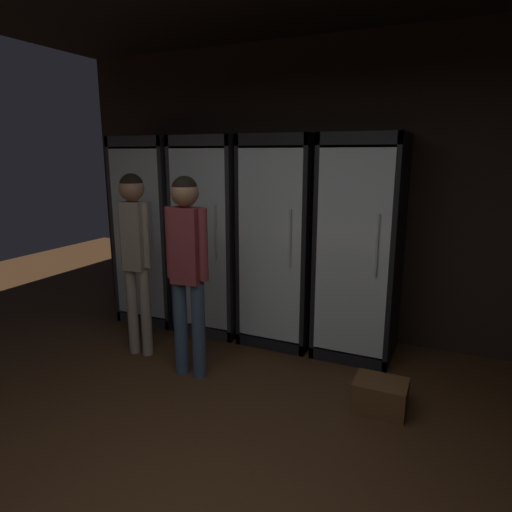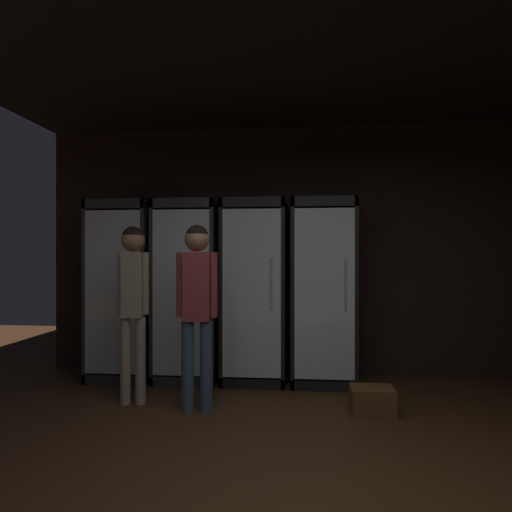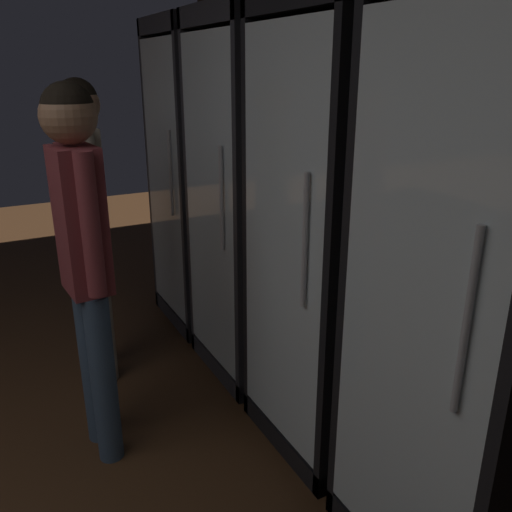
% 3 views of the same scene
% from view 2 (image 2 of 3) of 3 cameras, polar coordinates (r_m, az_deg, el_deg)
% --- Properties ---
extents(wall_back, '(6.00, 0.06, 2.80)m').
position_cam_2_polar(wall_back, '(5.17, 6.53, 0.74)').
color(wall_back, black).
rests_on(wall_back, ground).
extents(ceiling_panel, '(6.00, 8.00, 0.06)m').
position_cam_2_polar(ceiling_panel, '(3.47, 7.08, 25.51)').
color(ceiling_panel, black).
rests_on(ceiling_panel, wall_back).
extents(cooler_far_left, '(0.67, 0.68, 1.93)m').
position_cam_2_polar(cooler_far_left, '(5.22, -16.11, -4.38)').
color(cooler_far_left, '#2B2B30').
rests_on(cooler_far_left, ground).
extents(cooler_left, '(0.67, 0.68, 1.93)m').
position_cam_2_polar(cooler_left, '(5.00, -8.39, -4.52)').
color(cooler_left, '#2B2B30').
rests_on(cooler_left, ground).
extents(cooler_center, '(0.67, 0.68, 1.93)m').
position_cam_2_polar(cooler_center, '(4.87, -0.10, -4.67)').
color(cooler_center, black).
rests_on(cooler_center, ground).
extents(cooler_right, '(0.67, 0.68, 1.93)m').
position_cam_2_polar(cooler_right, '(4.86, 8.42, -4.60)').
color(cooler_right, black).
rests_on(cooler_right, ground).
extents(shopper_near, '(0.29, 0.21, 1.60)m').
position_cam_2_polar(shopper_near, '(4.22, -15.30, -4.04)').
color(shopper_near, gray).
rests_on(shopper_near, ground).
extents(shopper_far, '(0.35, 0.21, 1.60)m').
position_cam_2_polar(shopper_far, '(3.90, -7.47, -5.06)').
color(shopper_far, '#384C66').
rests_on(shopper_far, ground).
extents(wine_crate_floor, '(0.36, 0.28, 0.22)m').
position_cam_2_polar(wine_crate_floor, '(4.13, 14.48, -17.23)').
color(wine_crate_floor, brown).
rests_on(wine_crate_floor, ground).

